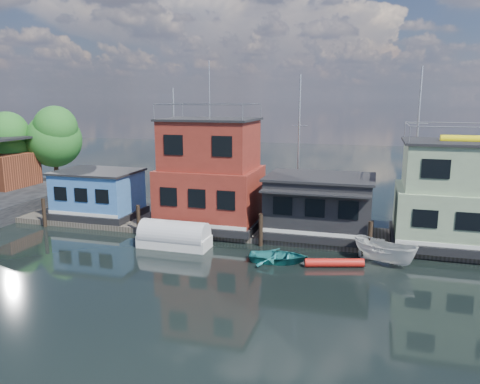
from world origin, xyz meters
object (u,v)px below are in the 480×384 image
(houseboat_red, at_px, (210,176))
(tarp_runabout, at_px, (174,237))
(houseboat_dark, at_px, (319,205))
(dinghy_teal, at_px, (278,256))
(red_kayak, at_px, (334,263))
(houseboat_blue, at_px, (98,194))
(houseboat_green, at_px, (462,196))
(motorboat, at_px, (385,251))

(houseboat_red, xyz_separation_m, tarp_runabout, (-0.91, -4.65, -3.39))
(houseboat_dark, distance_m, dinghy_teal, 6.15)
(tarp_runabout, distance_m, dinghy_teal, 7.25)
(houseboat_red, distance_m, houseboat_dark, 8.18)
(houseboat_dark, xyz_separation_m, red_kayak, (1.57, -5.39, -2.17))
(houseboat_blue, distance_m, tarp_runabout, 9.88)
(red_kayak, bearing_deg, houseboat_green, 19.90)
(motorboat, bearing_deg, houseboat_red, 100.66)
(dinghy_teal, bearing_deg, houseboat_red, 40.24)
(tarp_runabout, bearing_deg, houseboat_green, 14.86)
(houseboat_red, relative_size, dinghy_teal, 3.37)
(dinghy_teal, height_order, motorboat, motorboat)
(houseboat_dark, xyz_separation_m, tarp_runabout, (-8.91, -4.63, -1.70))
(houseboat_red, distance_m, tarp_runabout, 5.82)
(houseboat_green, xyz_separation_m, tarp_runabout, (-17.91, -4.65, -2.83))
(houseboat_dark, bearing_deg, tarp_runabout, -152.55)
(motorboat, bearing_deg, tarp_runabout, 121.31)
(tarp_runabout, height_order, motorboat, tarp_runabout)
(motorboat, bearing_deg, houseboat_green, -19.52)
(red_kayak, relative_size, dinghy_teal, 0.98)
(red_kayak, bearing_deg, houseboat_dark, 90.08)
(houseboat_green, height_order, motorboat, houseboat_green)
(tarp_runabout, bearing_deg, houseboat_dark, 27.76)
(red_kayak, height_order, motorboat, motorboat)
(houseboat_blue, bearing_deg, houseboat_red, 0.00)
(houseboat_blue, bearing_deg, houseboat_dark, -0.06)
(tarp_runabout, height_order, dinghy_teal, tarp_runabout)
(houseboat_green, xyz_separation_m, dinghy_teal, (-10.72, -5.55, -3.19))
(tarp_runabout, distance_m, red_kayak, 10.52)
(houseboat_green, xyz_separation_m, motorboat, (-4.60, -4.08, -2.77))
(houseboat_green, relative_size, red_kayak, 2.44)
(houseboat_dark, relative_size, dinghy_teal, 2.10)
(houseboat_blue, height_order, houseboat_green, houseboat_green)
(tarp_runabout, xyz_separation_m, dinghy_teal, (7.18, -0.91, -0.35))
(houseboat_blue, distance_m, houseboat_red, 9.69)
(houseboat_dark, bearing_deg, motorboat, -42.73)
(houseboat_red, xyz_separation_m, houseboat_green, (17.00, 0.00, -0.55))
(red_kayak, height_order, dinghy_teal, dinghy_teal)
(houseboat_red, height_order, houseboat_green, houseboat_red)
(motorboat, bearing_deg, dinghy_teal, 132.37)
(houseboat_dark, bearing_deg, houseboat_blue, 179.94)
(dinghy_teal, bearing_deg, motorboat, -84.79)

